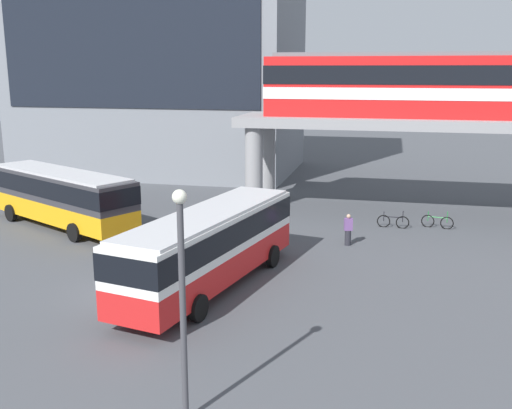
{
  "coord_description": "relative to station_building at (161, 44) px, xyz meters",
  "views": [
    {
      "loc": [
        9.93,
        -20.71,
        8.78
      ],
      "look_at": [
        3.47,
        7.29,
        2.2
      ],
      "focal_mm": 41.58,
      "sensor_mm": 36.0,
      "label": 1
    }
  ],
  "objects": [
    {
      "name": "train",
      "position": [
        24.69,
        -12.1,
        -2.98
      ],
      "size": [
        25.55,
        2.96,
        3.84
      ],
      "color": "red",
      "rests_on": "elevated_platform"
    },
    {
      "name": "bus_secondary",
      "position": [
        1.73,
        -20.21,
        -8.88
      ],
      "size": [
        10.97,
        7.34,
        3.22
      ],
      "color": "orange",
      "rests_on": "ground_plane"
    },
    {
      "name": "pedestrian_waiting_near_stop",
      "position": [
        17.81,
        -20.17,
        -10.1
      ],
      "size": [
        0.47,
        0.38,
        1.63
      ],
      "color": "#26262D",
      "rests_on": "ground_plane"
    },
    {
      "name": "ground_plane",
      "position": [
        9.85,
        -18.8,
        -10.86
      ],
      "size": [
        120.0,
        120.0,
        0.0
      ],
      "primitive_type": "plane",
      "color": "#47494F"
    },
    {
      "name": "lamp_post",
      "position": [
        14.97,
        -36.67,
        -7.29
      ],
      "size": [
        0.36,
        0.36,
        6.03
      ],
      "color": "#3F3F44",
      "rests_on": "ground_plane"
    },
    {
      "name": "bicycle_green",
      "position": [
        22.49,
        -15.65,
        -10.51
      ],
      "size": [
        1.76,
        0.44,
        1.04
      ],
      "color": "black",
      "rests_on": "ground_plane"
    },
    {
      "name": "bus_main",
      "position": [
        12.78,
        -27.51,
        -8.88
      ],
      "size": [
        4.8,
        11.33,
        3.22
      ],
      "color": "red",
      "rests_on": "ground_plane"
    },
    {
      "name": "station_building",
      "position": [
        0.0,
        0.0,
        0.0
      ],
      "size": [
        22.9,
        13.93,
        21.72
      ],
      "color": "slate",
      "rests_on": "ground_plane"
    },
    {
      "name": "elevated_platform",
      "position": [
        25.57,
        -12.1,
        -5.84
      ],
      "size": [
        30.6,
        5.57,
        5.92
      ],
      "color": "gray",
      "rests_on": "ground_plane"
    },
    {
      "name": "bicycle_black",
      "position": [
        20.04,
        -16.15,
        -10.51
      ],
      "size": [
        1.79,
        0.15,
        1.04
      ],
      "color": "black",
      "rests_on": "ground_plane"
    }
  ]
}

